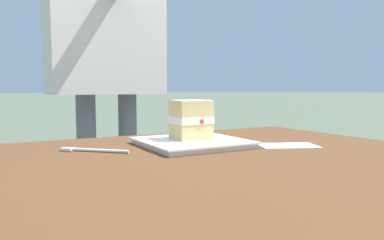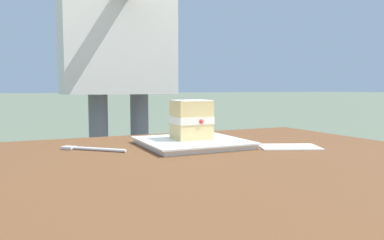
{
  "view_description": "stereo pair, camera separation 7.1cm",
  "coord_description": "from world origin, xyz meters",
  "px_view_note": "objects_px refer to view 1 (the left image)",
  "views": [
    {
      "loc": [
        0.42,
        0.62,
        0.87
      ],
      "look_at": [
        -0.04,
        -0.21,
        0.79
      ],
      "focal_mm": 34.78,
      "sensor_mm": 36.0,
      "label": 1
    },
    {
      "loc": [
        0.36,
        0.66,
        0.87
      ],
      "look_at": [
        -0.04,
        -0.21,
        0.79
      ],
      "focal_mm": 34.78,
      "sensor_mm": 36.0,
      "label": 2
    }
  ],
  "objects_px": {
    "paper_napkin": "(288,146)",
    "diner_person": "(106,27)",
    "patio_table": "(224,211)",
    "cake_slice": "(191,120)",
    "dessert_fork": "(90,150)",
    "dessert_plate": "(192,143)"
  },
  "relations": [
    {
      "from": "dessert_fork",
      "to": "cake_slice",
      "type": "bearing_deg",
      "value": 174.99
    },
    {
      "from": "patio_table",
      "to": "cake_slice",
      "type": "distance_m",
      "value": 0.28
    },
    {
      "from": "diner_person",
      "to": "patio_table",
      "type": "bearing_deg",
      "value": 88.97
    },
    {
      "from": "cake_slice",
      "to": "paper_napkin",
      "type": "bearing_deg",
      "value": 145.47
    },
    {
      "from": "cake_slice",
      "to": "diner_person",
      "type": "distance_m",
      "value": 0.75
    },
    {
      "from": "paper_napkin",
      "to": "diner_person",
      "type": "bearing_deg",
      "value": -74.17
    },
    {
      "from": "paper_napkin",
      "to": "dessert_plate",
      "type": "bearing_deg",
      "value": -31.59
    },
    {
      "from": "dessert_fork",
      "to": "diner_person",
      "type": "relative_size",
      "value": 0.08
    },
    {
      "from": "cake_slice",
      "to": "diner_person",
      "type": "height_order",
      "value": "diner_person"
    },
    {
      "from": "patio_table",
      "to": "cake_slice",
      "type": "xyz_separation_m",
      "value": [
        -0.04,
        -0.22,
        0.17
      ]
    },
    {
      "from": "cake_slice",
      "to": "paper_napkin",
      "type": "height_order",
      "value": "cake_slice"
    },
    {
      "from": "dessert_plate",
      "to": "paper_napkin",
      "type": "xyz_separation_m",
      "value": [
        -0.21,
        0.13,
        -0.01
      ]
    },
    {
      "from": "dessert_plate",
      "to": "dessert_fork",
      "type": "bearing_deg",
      "value": -7.9
    },
    {
      "from": "dessert_plate",
      "to": "dessert_fork",
      "type": "xyz_separation_m",
      "value": [
        0.25,
        -0.04,
        -0.0
      ]
    },
    {
      "from": "cake_slice",
      "to": "dessert_fork",
      "type": "bearing_deg",
      "value": -5.01
    },
    {
      "from": "diner_person",
      "to": "dessert_plate",
      "type": "bearing_deg",
      "value": 91.87
    },
    {
      "from": "patio_table",
      "to": "cake_slice",
      "type": "height_order",
      "value": "cake_slice"
    },
    {
      "from": "paper_napkin",
      "to": "diner_person",
      "type": "xyz_separation_m",
      "value": [
        0.23,
        -0.81,
        0.4
      ]
    },
    {
      "from": "dessert_plate",
      "to": "cake_slice",
      "type": "height_order",
      "value": "cake_slice"
    },
    {
      "from": "patio_table",
      "to": "diner_person",
      "type": "relative_size",
      "value": 0.66
    },
    {
      "from": "dessert_plate",
      "to": "diner_person",
      "type": "height_order",
      "value": "diner_person"
    },
    {
      "from": "patio_table",
      "to": "cake_slice",
      "type": "relative_size",
      "value": 11.04
    }
  ]
}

